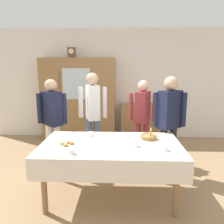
# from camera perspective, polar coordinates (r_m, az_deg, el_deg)

# --- Properties ---
(ground_plane) EXTENTS (12.00, 12.00, 0.00)m
(ground_plane) POSITION_cam_1_polar(r_m,az_deg,el_deg) (3.54, -0.13, -18.71)
(ground_plane) COLOR #997A56
(ground_plane) RESTS_ON ground
(back_wall) EXTENTS (6.40, 0.10, 2.70)m
(back_wall) POSITION_cam_1_polar(r_m,az_deg,el_deg) (5.73, 0.96, 7.03)
(back_wall) COLOR silver
(back_wall) RESTS_ON ground
(dining_table) EXTENTS (1.86, 1.10, 0.77)m
(dining_table) POSITION_cam_1_polar(r_m,az_deg,el_deg) (3.03, -0.32, -9.84)
(dining_table) COLOR olive
(dining_table) RESTS_ON ground
(wall_cabinet) EXTENTS (1.77, 0.46, 1.99)m
(wall_cabinet) POSITION_cam_1_polar(r_m,az_deg,el_deg) (5.57, -8.43, 3.11)
(wall_cabinet) COLOR olive
(wall_cabinet) RESTS_ON ground
(mantel_clock) EXTENTS (0.18, 0.11, 0.24)m
(mantel_clock) POSITION_cam_1_polar(r_m,az_deg,el_deg) (5.55, -10.14, 14.55)
(mantel_clock) COLOR brown
(mantel_clock) RESTS_ON wall_cabinet
(bookshelf_low) EXTENTS (1.08, 0.35, 0.88)m
(bookshelf_low) POSITION_cam_1_polar(r_m,az_deg,el_deg) (5.66, 7.77, -2.46)
(bookshelf_low) COLOR olive
(bookshelf_low) RESTS_ON ground
(book_stack) EXTENTS (0.15, 0.23, 0.08)m
(book_stack) POSITION_cam_1_polar(r_m,az_deg,el_deg) (5.56, 7.90, 2.36)
(book_stack) COLOR #664C7A
(book_stack) RESTS_ON bookshelf_low
(tea_cup_near_left) EXTENTS (0.13, 0.13, 0.06)m
(tea_cup_near_left) POSITION_cam_1_polar(r_m,az_deg,el_deg) (3.36, -5.32, -5.65)
(tea_cup_near_left) COLOR white
(tea_cup_near_left) RESTS_ON dining_table
(tea_cup_center) EXTENTS (0.13, 0.13, 0.06)m
(tea_cup_center) POSITION_cam_1_polar(r_m,az_deg,el_deg) (2.93, 5.98, -8.19)
(tea_cup_center) COLOR white
(tea_cup_center) RESTS_ON dining_table
(tea_cup_mid_left) EXTENTS (0.13, 0.13, 0.06)m
(tea_cup_mid_left) POSITION_cam_1_polar(r_m,az_deg,el_deg) (2.84, 13.22, -9.06)
(tea_cup_mid_left) COLOR white
(tea_cup_mid_left) RESTS_ON dining_table
(tea_cup_back_edge) EXTENTS (0.13, 0.13, 0.06)m
(tea_cup_back_edge) POSITION_cam_1_polar(r_m,az_deg,el_deg) (2.71, -10.19, -9.96)
(tea_cup_back_edge) COLOR silver
(tea_cup_back_edge) RESTS_ON dining_table
(bread_basket) EXTENTS (0.24, 0.24, 0.16)m
(bread_basket) POSITION_cam_1_polar(r_m,az_deg,el_deg) (3.26, 9.23, -6.13)
(bread_basket) COLOR #9E7542
(bread_basket) RESTS_ON dining_table
(pastry_plate) EXTENTS (0.28, 0.28, 0.05)m
(pastry_plate) POSITION_cam_1_polar(r_m,az_deg,el_deg) (3.01, -11.21, -8.08)
(pastry_plate) COLOR white
(pastry_plate) RESTS_ON dining_table
(spoon_far_left) EXTENTS (0.12, 0.02, 0.01)m
(spoon_far_left) POSITION_cam_1_polar(r_m,az_deg,el_deg) (3.33, 0.25, -6.15)
(spoon_far_left) COLOR silver
(spoon_far_left) RESTS_ON dining_table
(spoon_near_left) EXTENTS (0.12, 0.02, 0.01)m
(spoon_near_left) POSITION_cam_1_polar(r_m,az_deg,el_deg) (2.80, -4.37, -9.64)
(spoon_near_left) COLOR silver
(spoon_near_left) RESTS_ON dining_table
(person_behind_table_right) EXTENTS (0.52, 0.40, 1.67)m
(person_behind_table_right) POSITION_cam_1_polar(r_m,az_deg,el_deg) (4.15, -4.87, 0.82)
(person_behind_table_right) COLOR slate
(person_behind_table_right) RESTS_ON ground
(person_behind_table_left) EXTENTS (0.52, 0.41, 1.53)m
(person_behind_table_left) POSITION_cam_1_polar(r_m,az_deg,el_deg) (4.27, 7.73, -0.24)
(person_behind_table_left) COLOR #933338
(person_behind_table_left) RESTS_ON ground
(person_near_right_end) EXTENTS (0.52, 0.39, 1.57)m
(person_near_right_end) POSITION_cam_1_polar(r_m,az_deg,el_deg) (4.05, -14.84, -0.77)
(person_near_right_end) COLOR silver
(person_near_right_end) RESTS_ON ground
(person_by_cabinet) EXTENTS (0.52, 0.38, 1.63)m
(person_by_cabinet) POSITION_cam_1_polar(r_m,az_deg,el_deg) (3.71, 14.30, -1.18)
(person_by_cabinet) COLOR #232328
(person_by_cabinet) RESTS_ON ground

